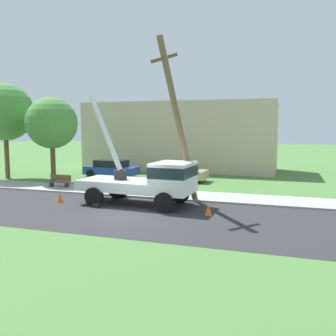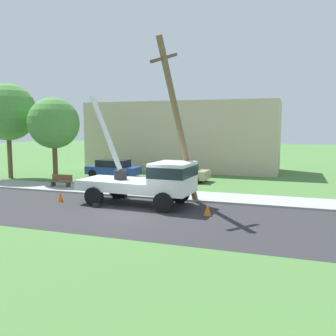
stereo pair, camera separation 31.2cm
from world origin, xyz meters
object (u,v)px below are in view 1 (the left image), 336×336
at_px(park_bench, 60,181).
at_px(roadside_tree_near, 5,112).
at_px(roadside_tree_far, 52,123).
at_px(parked_sedan_tan, 178,172).
at_px(traffic_cone_ahead, 208,210).
at_px(utility_truck, 150,179).
at_px(leaning_utility_pole, 178,122).
at_px(parked_sedan_blue, 111,168).
at_px(traffic_cone_behind, 60,197).

bearing_deg(park_bench, roadside_tree_near, 158.25).
bearing_deg(roadside_tree_near, roadside_tree_far, -6.96).
bearing_deg(parked_sedan_tan, traffic_cone_ahead, -65.95).
xyz_separation_m(utility_truck, traffic_cone_ahead, (3.35, -1.15, -1.13)).
xyz_separation_m(park_bench, roadside_tree_near, (-6.69, 2.67, 4.81)).
relative_size(utility_truck, traffic_cone_ahead, 12.05).
height_order(utility_truck, roadside_tree_far, roadside_tree_far).
xyz_separation_m(leaning_utility_pole, roadside_tree_near, (-15.79, 5.18, 0.84)).
xyz_separation_m(traffic_cone_ahead, parked_sedan_blue, (-10.20, 10.13, 0.43)).
relative_size(traffic_cone_behind, parked_sedan_blue, 0.13).
xyz_separation_m(roadside_tree_near, roadside_tree_far, (4.73, -0.58, -0.89)).
bearing_deg(park_bench, parked_sedan_blue, 81.37).
distance_m(park_bench, roadside_tree_far, 4.85).
bearing_deg(parked_sedan_tan, roadside_tree_far, -158.13).
relative_size(traffic_cone_behind, park_bench, 0.35).
relative_size(leaning_utility_pole, roadside_tree_far, 1.38).
bearing_deg(parked_sedan_blue, park_bench, -98.63).
height_order(parked_sedan_blue, park_bench, parked_sedan_blue).
xyz_separation_m(parked_sedan_blue, parked_sedan_tan, (5.83, -0.33, 0.00)).
bearing_deg(traffic_cone_ahead, leaning_utility_pole, 139.44).
bearing_deg(parked_sedan_blue, roadside_tree_far, -126.87).
distance_m(parked_sedan_blue, roadside_tree_near, 9.42).
xyz_separation_m(parked_sedan_blue, park_bench, (-0.90, -5.90, -0.25)).
xyz_separation_m(traffic_cone_ahead, roadside_tree_near, (-17.79, 6.90, 4.99)).
xyz_separation_m(leaning_utility_pole, traffic_cone_behind, (-6.45, -1.33, -4.15)).
xyz_separation_m(leaning_utility_pole, park_bench, (-9.09, 2.51, -3.97)).
relative_size(traffic_cone_ahead, parked_sedan_blue, 0.13).
distance_m(traffic_cone_ahead, roadside_tree_far, 15.08).
relative_size(traffic_cone_behind, roadside_tree_far, 0.09).
height_order(utility_truck, parked_sedan_blue, utility_truck).
height_order(utility_truck, traffic_cone_behind, utility_truck).
relative_size(parked_sedan_blue, park_bench, 2.79).
bearing_deg(leaning_utility_pole, parked_sedan_tan, 106.34).
xyz_separation_m(leaning_utility_pole, parked_sedan_tan, (-2.37, 8.09, -3.72)).
xyz_separation_m(leaning_utility_pole, traffic_cone_ahead, (2.01, -1.72, -4.15)).
xyz_separation_m(traffic_cone_behind, park_bench, (-2.65, 3.84, 0.18)).
bearing_deg(roadside_tree_near, traffic_cone_ahead, -21.20).
bearing_deg(roadside_tree_near, parked_sedan_tan, 12.24).
distance_m(leaning_utility_pole, traffic_cone_ahead, 4.92).
height_order(traffic_cone_ahead, roadside_tree_near, roadside_tree_near).
height_order(leaning_utility_pole, parked_sedan_tan, leaning_utility_pole).
bearing_deg(utility_truck, roadside_tree_near, 158.29).
height_order(traffic_cone_ahead, roadside_tree_far, roadside_tree_far).
bearing_deg(traffic_cone_ahead, roadside_tree_far, 154.17).
bearing_deg(utility_truck, parked_sedan_blue, 127.33).
xyz_separation_m(utility_truck, leaning_utility_pole, (1.35, 0.57, 3.02)).
height_order(traffic_cone_ahead, parked_sedan_tan, parked_sedan_tan).
distance_m(traffic_cone_ahead, park_bench, 11.88).
distance_m(traffic_cone_ahead, parked_sedan_blue, 14.39).
distance_m(traffic_cone_behind, parked_sedan_tan, 10.27).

